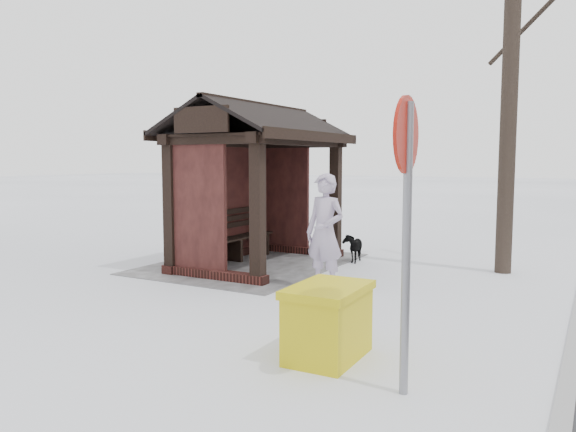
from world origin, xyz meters
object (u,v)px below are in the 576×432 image
(pedestrian, at_px, (325,233))
(grit_bin, at_px, (328,321))
(bus_shelter, at_px, (253,152))
(road_sign, at_px, (406,184))
(dog, at_px, (353,247))

(pedestrian, distance_m, grit_bin, 3.01)
(bus_shelter, bearing_deg, grit_bin, 41.00)
(bus_shelter, height_order, road_sign, bus_shelter)
(pedestrian, xyz_separation_m, road_sign, (3.13, 2.23, 0.91))
(bus_shelter, xyz_separation_m, road_sign, (4.48, 4.41, -0.35))
(dog, xyz_separation_m, grit_bin, (5.19, 1.89, 0.09))
(bus_shelter, height_order, pedestrian, bus_shelter)
(dog, height_order, grit_bin, grit_bin)
(bus_shelter, xyz_separation_m, pedestrian, (1.35, 2.18, -1.26))
(bus_shelter, relative_size, pedestrian, 1.99)
(pedestrian, distance_m, dog, 2.68)
(dog, relative_size, grit_bin, 0.70)
(bus_shelter, distance_m, grit_bin, 5.60)
(bus_shelter, bearing_deg, pedestrian, 58.25)
(pedestrian, relative_size, grit_bin, 1.83)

